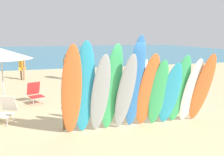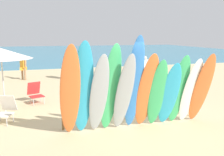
{
  "view_description": "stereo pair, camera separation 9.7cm",
  "coord_description": "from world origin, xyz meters",
  "px_view_note": "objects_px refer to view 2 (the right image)",
  "views": [
    {
      "loc": [
        -2.61,
        -6.62,
        2.68
      ],
      "look_at": [
        0.0,
        2.3,
        1.0
      ],
      "focal_mm": 38.5,
      "sensor_mm": 36.0,
      "label": 1
    },
    {
      "loc": [
        -2.52,
        -6.64,
        2.68
      ],
      "look_at": [
        0.0,
        2.3,
        1.0
      ],
      "focal_mm": 38.5,
      "sensor_mm": 36.0,
      "label": 2
    }
  ],
  "objects_px": {
    "surfboard_green_3": "(111,90)",
    "beachgoer_near_rack": "(23,65)",
    "surfboard_teal_8": "(169,95)",
    "beach_chair_blue": "(35,92)",
    "surfboard_rack": "(132,105)",
    "beach_chair_red": "(6,109)",
    "surfboard_green_9": "(179,90)",
    "beach_umbrella": "(1,54)",
    "surfboard_grey_4": "(124,94)",
    "surfboard_grey_2": "(99,95)",
    "surfboard_blue_5": "(134,85)",
    "surfboard_orange_11": "(202,89)",
    "beachgoer_strolling": "(67,65)",
    "surfboard_teal_1": "(83,90)",
    "surfboard_green_7": "(157,94)",
    "beachgoer_photographing": "(87,66)",
    "surfboard_orange_0": "(70,93)",
    "surfboard_orange_6": "(147,92)",
    "surfboard_white_10": "(190,92)",
    "beachgoer_midbeach": "(145,68)"
  },
  "relations": [
    {
      "from": "surfboard_rack",
      "to": "beach_chair_red",
      "type": "relative_size",
      "value": 5.22
    },
    {
      "from": "surfboard_teal_8",
      "to": "beachgoer_strolling",
      "type": "relative_size",
      "value": 1.35
    },
    {
      "from": "surfboard_orange_11",
      "to": "beach_chair_blue",
      "type": "xyz_separation_m",
      "value": [
        -4.85,
        3.82,
        -0.66
      ]
    },
    {
      "from": "surfboard_blue_5",
      "to": "surfboard_orange_6",
      "type": "distance_m",
      "value": 0.47
    },
    {
      "from": "surfboard_orange_6",
      "to": "beach_chair_red",
      "type": "xyz_separation_m",
      "value": [
        -3.94,
        1.73,
        -0.68
      ]
    },
    {
      "from": "surfboard_blue_5",
      "to": "surfboard_orange_11",
      "type": "bearing_deg",
      "value": 3.12
    },
    {
      "from": "surfboard_teal_8",
      "to": "surfboard_green_9",
      "type": "bearing_deg",
      "value": 11.02
    },
    {
      "from": "surfboard_green_7",
      "to": "beachgoer_strolling",
      "type": "bearing_deg",
      "value": 105.47
    },
    {
      "from": "surfboard_green_9",
      "to": "beach_chair_blue",
      "type": "xyz_separation_m",
      "value": [
        -4.18,
        3.68,
        -0.64
      ]
    },
    {
      "from": "surfboard_orange_0",
      "to": "surfboard_grey_4",
      "type": "bearing_deg",
      "value": -0.34
    },
    {
      "from": "surfboard_grey_2",
      "to": "surfboard_teal_8",
      "type": "xyz_separation_m",
      "value": [
        2.1,
        0.06,
        -0.15
      ]
    },
    {
      "from": "surfboard_green_7",
      "to": "surfboard_teal_8",
      "type": "bearing_deg",
      "value": 4.65
    },
    {
      "from": "surfboard_green_3",
      "to": "beachgoer_near_rack",
      "type": "distance_m",
      "value": 9.6
    },
    {
      "from": "surfboard_green_9",
      "to": "beach_umbrella",
      "type": "height_order",
      "value": "beach_umbrella"
    },
    {
      "from": "surfboard_grey_2",
      "to": "surfboard_orange_6",
      "type": "relative_size",
      "value": 1.02
    },
    {
      "from": "surfboard_white_10",
      "to": "beach_chair_red",
      "type": "xyz_separation_m",
      "value": [
        -5.34,
        1.73,
        -0.59
      ]
    },
    {
      "from": "surfboard_grey_4",
      "to": "beach_chair_blue",
      "type": "xyz_separation_m",
      "value": [
        -2.43,
        3.84,
        -0.69
      ]
    },
    {
      "from": "surfboard_orange_0",
      "to": "beach_chair_blue",
      "type": "xyz_separation_m",
      "value": [
        -1.0,
        3.86,
        -0.82
      ]
    },
    {
      "from": "surfboard_white_10",
      "to": "beachgoer_near_rack",
      "type": "relative_size",
      "value": 1.42
    },
    {
      "from": "surfboard_orange_6",
      "to": "beach_umbrella",
      "type": "height_order",
      "value": "beach_umbrella"
    },
    {
      "from": "surfboard_blue_5",
      "to": "beachgoer_near_rack",
      "type": "bearing_deg",
      "value": 115.18
    },
    {
      "from": "surfboard_teal_8",
      "to": "beach_chair_blue",
      "type": "height_order",
      "value": "surfboard_teal_8"
    },
    {
      "from": "beachgoer_photographing",
      "to": "beach_chair_red",
      "type": "distance_m",
      "value": 6.63
    },
    {
      "from": "surfboard_rack",
      "to": "surfboard_grey_4",
      "type": "bearing_deg",
      "value": -125.71
    },
    {
      "from": "surfboard_teal_8",
      "to": "surfboard_white_10",
      "type": "height_order",
      "value": "surfboard_white_10"
    },
    {
      "from": "surfboard_teal_1",
      "to": "surfboard_grey_2",
      "type": "bearing_deg",
      "value": -1.76
    },
    {
      "from": "surfboard_green_9",
      "to": "surfboard_orange_11",
      "type": "height_order",
      "value": "surfboard_orange_11"
    },
    {
      "from": "beachgoer_near_rack",
      "to": "beach_umbrella",
      "type": "relative_size",
      "value": 0.68
    },
    {
      "from": "surfboard_rack",
      "to": "surfboard_green_9",
      "type": "xyz_separation_m",
      "value": [
        1.24,
        -0.56,
        0.51
      ]
    },
    {
      "from": "surfboard_orange_0",
      "to": "beach_chair_red",
      "type": "xyz_separation_m",
      "value": [
        -1.8,
        1.86,
        -0.82
      ]
    },
    {
      "from": "beachgoer_near_rack",
      "to": "beachgoer_midbeach",
      "type": "bearing_deg",
      "value": 31.12
    },
    {
      "from": "surfboard_orange_11",
      "to": "beachgoer_strolling",
      "type": "relative_size",
      "value": 1.53
    },
    {
      "from": "surfboard_rack",
      "to": "surfboard_green_3",
      "type": "bearing_deg",
      "value": -143.36
    },
    {
      "from": "surfboard_teal_8",
      "to": "surfboard_green_9",
      "type": "distance_m",
      "value": 0.35
    },
    {
      "from": "surfboard_rack",
      "to": "surfboard_green_9",
      "type": "height_order",
      "value": "surfboard_green_9"
    },
    {
      "from": "surfboard_green_9",
      "to": "beachgoer_strolling",
      "type": "height_order",
      "value": "surfboard_green_9"
    },
    {
      "from": "surfboard_rack",
      "to": "surfboard_teal_8",
      "type": "distance_m",
      "value": 1.17
    },
    {
      "from": "surfboard_teal_1",
      "to": "beach_umbrella",
      "type": "bearing_deg",
      "value": 129.19
    },
    {
      "from": "surfboard_orange_0",
      "to": "beach_umbrella",
      "type": "relative_size",
      "value": 1.19
    },
    {
      "from": "surfboard_orange_11",
      "to": "beach_chair_red",
      "type": "xyz_separation_m",
      "value": [
        -5.66,
        1.82,
        -0.66
      ]
    },
    {
      "from": "beach_chair_blue",
      "to": "surfboard_teal_1",
      "type": "bearing_deg",
      "value": -91.63
    },
    {
      "from": "surfboard_grey_2",
      "to": "surfboard_green_7",
      "type": "xyz_separation_m",
      "value": [
        1.7,
        0.05,
        -0.1
      ]
    },
    {
      "from": "surfboard_orange_6",
      "to": "beachgoer_strolling",
      "type": "bearing_deg",
      "value": 97.14
    },
    {
      "from": "surfboard_green_3",
      "to": "beachgoer_strolling",
      "type": "bearing_deg",
      "value": 86.78
    },
    {
      "from": "surfboard_orange_0",
      "to": "beachgoer_photographing",
      "type": "bearing_deg",
      "value": 75.78
    },
    {
      "from": "surfboard_teal_1",
      "to": "beach_chair_blue",
      "type": "bearing_deg",
      "value": 107.98
    },
    {
      "from": "surfboard_green_3",
      "to": "surfboard_green_9",
      "type": "distance_m",
      "value": 2.12
    },
    {
      "from": "beachgoer_photographing",
      "to": "surfboard_orange_0",
      "type": "bearing_deg",
      "value": 104.64
    },
    {
      "from": "surfboard_grey_2",
      "to": "surfboard_teal_8",
      "type": "relative_size",
      "value": 1.15
    },
    {
      "from": "beachgoer_near_rack",
      "to": "beach_chair_blue",
      "type": "relative_size",
      "value": 1.84
    }
  ]
}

